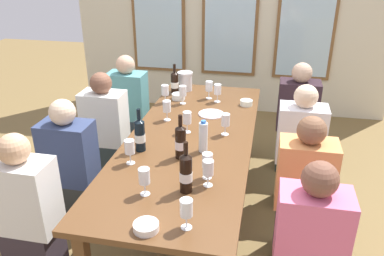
{
  "coord_description": "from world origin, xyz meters",
  "views": [
    {
      "loc": [
        0.56,
        -2.67,
        2.07
      ],
      "look_at": [
        0.0,
        0.05,
        0.79
      ],
      "focal_mm": 36.62,
      "sensor_mm": 36.0,
      "label": 1
    }
  ],
  "objects_px": {
    "metal_pitcher": "(185,81)",
    "wine_glass_5": "(167,107)",
    "wine_glass_9": "(186,209)",
    "seated_person_6": "(106,134)",
    "seated_person_4": "(29,218)",
    "wine_bottle_3": "(140,135)",
    "tasting_bowl_1": "(178,96)",
    "seated_person_5": "(308,254)",
    "water_bottle": "(203,137)",
    "seated_person_2": "(129,110)",
    "wine_bottle_0": "(180,142)",
    "wine_glass_4": "(225,120)",
    "wine_glass_11": "(207,161)",
    "wine_bottle_1": "(175,83)",
    "seated_person_1": "(303,195)",
    "tasting_bowl_2": "(246,103)",
    "wine_glass_2": "(183,92)",
    "wine_bottle_2": "(186,173)",
    "wine_glass_1": "(165,91)",
    "wine_glass_10": "(209,87)",
    "tasting_bowl_0": "(146,227)",
    "wine_glass_7": "(130,147)",
    "wine_glass_8": "(187,119)",
    "seated_person_0": "(71,172)",
    "dining_table": "(191,144)",
    "wine_glass_6": "(208,168)",
    "wine_glass_0": "(218,90)",
    "wine_glass_3": "(144,177)",
    "seated_person_3": "(296,121)"
  },
  "relations": [
    {
      "from": "tasting_bowl_1",
      "to": "wine_glass_7",
      "type": "height_order",
      "value": "wine_glass_7"
    },
    {
      "from": "wine_glass_9",
      "to": "seated_person_3",
      "type": "distance_m",
      "value": 2.17
    },
    {
      "from": "wine_glass_5",
      "to": "wine_glass_6",
      "type": "distance_m",
      "value": 1.05
    },
    {
      "from": "wine_bottle_3",
      "to": "wine_glass_3",
      "type": "distance_m",
      "value": 0.57
    },
    {
      "from": "water_bottle",
      "to": "wine_glass_11",
      "type": "relative_size",
      "value": 1.38
    },
    {
      "from": "wine_glass_3",
      "to": "wine_glass_11",
      "type": "xyz_separation_m",
      "value": [
        0.33,
        0.25,
        0.0
      ]
    },
    {
      "from": "wine_glass_1",
      "to": "seated_person_5",
      "type": "relative_size",
      "value": 0.16
    },
    {
      "from": "tasting_bowl_1",
      "to": "seated_person_1",
      "type": "distance_m",
      "value": 1.6
    },
    {
      "from": "wine_bottle_3",
      "to": "wine_glass_5",
      "type": "distance_m",
      "value": 0.56
    },
    {
      "from": "wine_glass_6",
      "to": "wine_glass_9",
      "type": "relative_size",
      "value": 1.0
    },
    {
      "from": "tasting_bowl_1",
      "to": "seated_person_5",
      "type": "relative_size",
      "value": 0.12
    },
    {
      "from": "seated_person_0",
      "to": "seated_person_6",
      "type": "height_order",
      "value": "same"
    },
    {
      "from": "wine_glass_5",
      "to": "wine_glass_7",
      "type": "xyz_separation_m",
      "value": [
        -0.05,
        -0.76,
        0.0
      ]
    },
    {
      "from": "seated_person_5",
      "to": "wine_glass_3",
      "type": "bearing_deg",
      "value": 175.31
    },
    {
      "from": "tasting_bowl_2",
      "to": "wine_glass_2",
      "type": "relative_size",
      "value": 0.65
    },
    {
      "from": "tasting_bowl_1",
      "to": "seated_person_5",
      "type": "bearing_deg",
      "value": -55.91
    },
    {
      "from": "wine_bottle_3",
      "to": "seated_person_2",
      "type": "distance_m",
      "value": 1.36
    },
    {
      "from": "wine_bottle_2",
      "to": "tasting_bowl_1",
      "type": "xyz_separation_m",
      "value": [
        -0.41,
        1.52,
        -0.1
      ]
    },
    {
      "from": "wine_bottle_3",
      "to": "seated_person_1",
      "type": "distance_m",
      "value": 1.21
    },
    {
      "from": "dining_table",
      "to": "seated_person_0",
      "type": "height_order",
      "value": "seated_person_0"
    },
    {
      "from": "wine_glass_8",
      "to": "seated_person_4",
      "type": "height_order",
      "value": "seated_person_4"
    },
    {
      "from": "wine_bottle_0",
      "to": "wine_bottle_3",
      "type": "distance_m",
      "value": 0.31
    },
    {
      "from": "metal_pitcher",
      "to": "seated_person_4",
      "type": "bearing_deg",
      "value": -106.22
    },
    {
      "from": "dining_table",
      "to": "wine_glass_6",
      "type": "height_order",
      "value": "wine_glass_6"
    },
    {
      "from": "wine_bottle_1",
      "to": "water_bottle",
      "type": "xyz_separation_m",
      "value": [
        0.5,
        -1.15,
        0.0
      ]
    },
    {
      "from": "wine_bottle_1",
      "to": "wine_glass_8",
      "type": "distance_m",
      "value": 0.92
    },
    {
      "from": "wine_glass_3",
      "to": "wine_glass_5",
      "type": "xyz_separation_m",
      "value": [
        -0.16,
        1.09,
        -0.0
      ]
    },
    {
      "from": "wine_glass_1",
      "to": "wine_glass_10",
      "type": "relative_size",
      "value": 1.0
    },
    {
      "from": "tasting_bowl_1",
      "to": "wine_glass_0",
      "type": "height_order",
      "value": "wine_glass_0"
    },
    {
      "from": "water_bottle",
      "to": "seated_person_2",
      "type": "relative_size",
      "value": 0.22
    },
    {
      "from": "metal_pitcher",
      "to": "wine_glass_5",
      "type": "height_order",
      "value": "metal_pitcher"
    },
    {
      "from": "wine_glass_10",
      "to": "wine_glass_11",
      "type": "relative_size",
      "value": 1.0
    },
    {
      "from": "tasting_bowl_0",
      "to": "wine_glass_7",
      "type": "relative_size",
      "value": 0.78
    },
    {
      "from": "wine_bottle_1",
      "to": "seated_person_4",
      "type": "relative_size",
      "value": 0.27
    },
    {
      "from": "metal_pitcher",
      "to": "wine_glass_8",
      "type": "distance_m",
      "value": 1.01
    },
    {
      "from": "dining_table",
      "to": "wine_glass_5",
      "type": "xyz_separation_m",
      "value": [
        -0.26,
        0.27,
        0.18
      ]
    },
    {
      "from": "wine_glass_9",
      "to": "seated_person_6",
      "type": "distance_m",
      "value": 1.77
    },
    {
      "from": "wine_bottle_1",
      "to": "wine_glass_4",
      "type": "height_order",
      "value": "wine_bottle_1"
    },
    {
      "from": "wine_bottle_0",
      "to": "seated_person_6",
      "type": "distance_m",
      "value": 1.12
    },
    {
      "from": "dining_table",
      "to": "wine_glass_9",
      "type": "xyz_separation_m",
      "value": [
        0.2,
        -1.07,
        0.18
      ]
    },
    {
      "from": "wine_glass_0",
      "to": "wine_glass_11",
      "type": "distance_m",
      "value": 1.36
    },
    {
      "from": "water_bottle",
      "to": "wine_glass_1",
      "type": "relative_size",
      "value": 1.38
    },
    {
      "from": "tasting_bowl_1",
      "to": "wine_glass_11",
      "type": "xyz_separation_m",
      "value": [
        0.51,
        -1.35,
        0.09
      ]
    },
    {
      "from": "metal_pitcher",
      "to": "wine_bottle_1",
      "type": "bearing_deg",
      "value": -124.22
    },
    {
      "from": "wine_bottle_0",
      "to": "wine_glass_4",
      "type": "relative_size",
      "value": 1.84
    },
    {
      "from": "tasting_bowl_1",
      "to": "seated_person_0",
      "type": "bearing_deg",
      "value": -116.57
    },
    {
      "from": "dining_table",
      "to": "wine_bottle_2",
      "type": "height_order",
      "value": "wine_bottle_2"
    },
    {
      "from": "seated_person_4",
      "to": "wine_bottle_3",
      "type": "bearing_deg",
      "value": 49.07
    },
    {
      "from": "wine_glass_4",
      "to": "wine_glass_7",
      "type": "relative_size",
      "value": 1.0
    },
    {
      "from": "wine_bottle_3",
      "to": "wine_glass_2",
      "type": "height_order",
      "value": "wine_bottle_3"
    }
  ]
}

